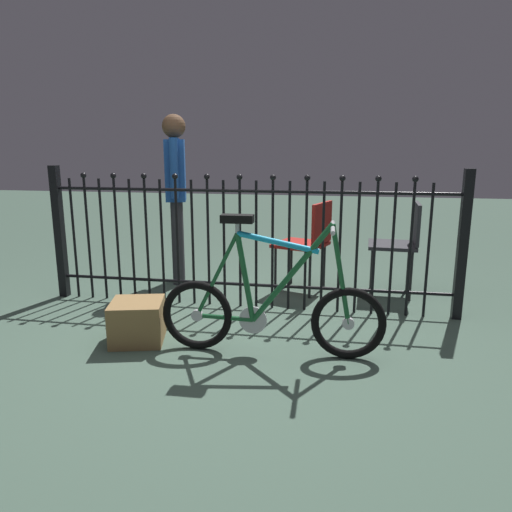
# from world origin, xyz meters

# --- Properties ---
(ground_plane) EXTENTS (20.00, 20.00, 0.00)m
(ground_plane) POSITION_xyz_m (0.00, 0.00, 0.00)
(ground_plane) COLOR #42594B
(iron_fence) EXTENTS (3.38, 0.07, 1.15)m
(iron_fence) POSITION_xyz_m (-0.06, 0.71, 0.57)
(iron_fence) COLOR black
(iron_fence) RESTS_ON ground
(bicycle) EXTENTS (1.43, 0.40, 0.90)m
(bicycle) POSITION_xyz_m (0.33, -0.18, 0.30)
(bicycle) COLOR black
(bicycle) RESTS_ON ground
(chair_red) EXTENTS (0.54, 0.54, 0.83)m
(chair_red) POSITION_xyz_m (0.47, 1.21, 0.50)
(chair_red) COLOR black
(chair_red) RESTS_ON ground
(chair_charcoal) EXTENTS (0.43, 0.43, 0.83)m
(chair_charcoal) POSITION_xyz_m (1.28, 1.27, 0.51)
(chair_charcoal) COLOR black
(chair_charcoal) RESTS_ON ground
(person_visitor) EXTENTS (0.26, 0.46, 1.59)m
(person_visitor) POSITION_xyz_m (-0.80, 1.34, 0.95)
(person_visitor) COLOR #2D2D33
(person_visitor) RESTS_ON ground
(display_crate) EXTENTS (0.42, 0.42, 0.28)m
(display_crate) POSITION_xyz_m (-0.59, -0.14, 0.14)
(display_crate) COLOR olive
(display_crate) RESTS_ON ground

